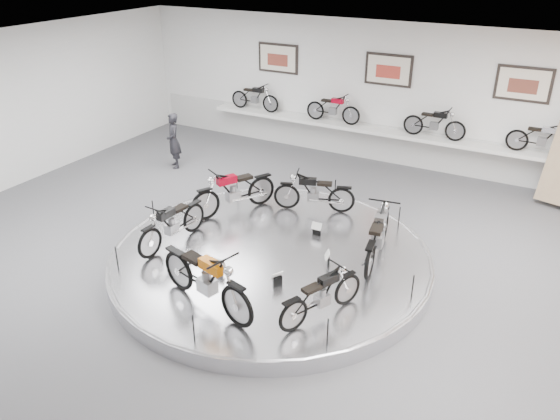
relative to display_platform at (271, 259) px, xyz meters
The scene contains 21 objects.
floor 0.34m from the display_platform, 90.00° to the right, with size 16.00×16.00×0.00m, color #505053.
ceiling 3.86m from the display_platform, 90.00° to the right, with size 16.00×16.00×0.00m, color white.
wall_back 6.95m from the display_platform, 90.00° to the left, with size 16.00×16.00×0.00m, color silver.
dado_band 6.69m from the display_platform, 90.00° to the left, with size 15.68×0.04×1.10m, color #BCBCBA.
display_platform is the anchor object (origin of this frame).
platform_rim 0.12m from the display_platform, ahead, with size 6.40×6.40×0.10m, color #B2B2BA.
shelf 6.46m from the display_platform, 90.00° to the left, with size 11.00×0.55×0.10m, color silver.
poster_left 7.94m from the display_platform, 117.72° to the left, with size 1.35×0.06×0.88m, color beige.
poster_center 7.13m from the display_platform, 90.00° to the left, with size 1.35×0.06×0.88m, color beige.
poster_right 7.94m from the display_platform, 62.28° to the left, with size 1.35×0.06×0.88m, color beige.
shelf_bike_a 7.76m from the display_platform, 123.27° to the left, with size 1.22×0.42×0.73m, color black, non-canonical shape.
shelf_bike_b 6.69m from the display_platform, 103.19° to the left, with size 1.22×0.42×0.73m, color maroon, non-canonical shape.
shelf_bike_c 6.69m from the display_platform, 76.81° to the left, with size 1.22×0.42×0.73m, color black, non-canonical shape.
shelf_bike_d 7.76m from the display_platform, 56.73° to the left, with size 1.22×0.42×0.73m, color silver, non-canonical shape.
bike_a 2.20m from the display_platform, 21.87° to the left, with size 1.82×0.64×1.07m, color silver, non-canonical shape.
bike_b 2.22m from the display_platform, 91.73° to the left, with size 1.58×0.56×0.93m, color black, non-canonical shape.
bike_c 2.14m from the display_platform, 143.76° to the left, with size 1.81×0.64×1.06m, color maroon, non-canonical shape.
bike_d 2.13m from the display_platform, 161.40° to the right, with size 1.63×0.58×0.96m, color black, non-canonical shape.
bike_e 2.20m from the display_platform, 91.57° to the right, with size 1.92×0.68×1.13m, color #AF5300, non-canonical shape.
bike_f 2.33m from the display_platform, 38.80° to the right, with size 1.48×0.52×0.87m, color black, non-canonical shape.
visitor 6.12m from the display_platform, 146.56° to the left, with size 0.58×0.38×1.59m, color black.
Camera 1 is at (4.69, -7.88, 5.89)m, focal length 35.00 mm.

